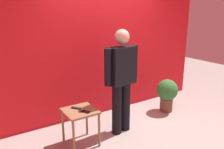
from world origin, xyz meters
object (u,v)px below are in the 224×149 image
Objects in this scene: standing_person at (121,77)px; tv_remote at (76,108)px; side_table at (80,116)px; cell_phone at (86,112)px; potted_plant at (167,93)px.

tv_remote is (-0.79, 0.09, -0.40)m from standing_person.
tv_remote is at bearing 106.53° from side_table.
cell_phone is 2.03m from potted_plant.
cell_phone reaches higher than side_table.
side_table is 0.16m from cell_phone.
standing_person is at bearing -40.83° from tv_remote.
standing_person is 10.43× the size of tv_remote.
potted_plant is (2.01, 0.28, -0.18)m from cell_phone.
tv_remote is 0.25× the size of potted_plant.
cell_phone is 0.85× the size of tv_remote.
tv_remote reaches higher than cell_phone.
cell_phone is (0.04, -0.11, 0.10)m from side_table.
standing_person is 3.04× the size of side_table.
potted_plant is (1.28, 0.17, -0.59)m from standing_person.
cell_phone is (-0.72, -0.10, -0.40)m from standing_person.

